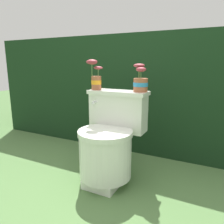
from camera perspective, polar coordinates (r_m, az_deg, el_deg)
The scene contains 5 objects.
ground_plane at distance 1.79m, azimuth 0.40°, elevation -18.50°, with size 12.00×12.00×0.00m, color #4C703D.
hedge_backdrop at distance 2.58m, azimuth 11.32°, elevation 5.27°, with size 3.88×0.85×1.21m.
toilet at distance 1.73m, azimuth -0.72°, elevation -7.79°, with size 0.49×0.52×0.71m.
potted_plant_left at distance 1.84m, azimuth -4.32°, elevation 9.05°, with size 0.13×0.10×0.25m.
potted_plant_midleft at distance 1.71m, azimuth 7.44°, elevation 7.92°, with size 0.12×0.11×0.22m.
Camera 1 is at (0.68, -1.37, 0.93)m, focal length 35.00 mm.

